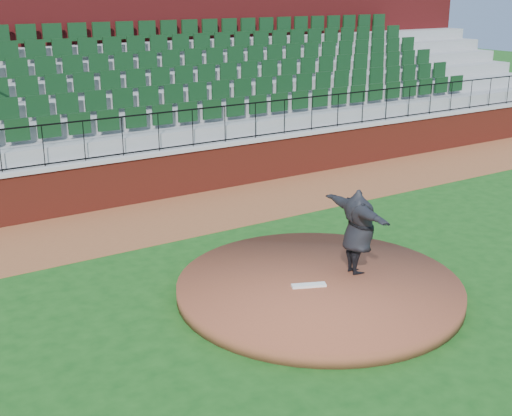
{
  "coord_description": "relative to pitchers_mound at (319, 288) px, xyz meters",
  "views": [
    {
      "loc": [
        -6.87,
        -9.17,
        5.43
      ],
      "look_at": [
        0.0,
        1.5,
        1.3
      ],
      "focal_mm": 47.86,
      "sensor_mm": 36.0,
      "label": 1
    }
  ],
  "objects": [
    {
      "name": "pitcher",
      "position": [
        0.86,
        -0.04,
        0.95
      ],
      "size": [
        0.81,
        2.08,
        1.65
      ],
      "primitive_type": "imported",
      "rotation": [
        0.0,
        0.0,
        1.44
      ],
      "color": "black",
      "rests_on": "pitchers_mound"
    },
    {
      "name": "concourse_wall",
      "position": [
        -0.35,
        12.64,
        2.62
      ],
      "size": [
        34.0,
        0.5,
        5.5
      ],
      "primitive_type": "cube",
      "color": "maroon",
      "rests_on": "ground"
    },
    {
      "name": "seating_stands",
      "position": [
        -0.35,
        9.84,
        2.18
      ],
      "size": [
        34.0,
        5.1,
        4.6
      ],
      "primitive_type": null,
      "color": "gray",
      "rests_on": "ground"
    },
    {
      "name": "pitchers_mound",
      "position": [
        0.0,
        0.0,
        0.0
      ],
      "size": [
        5.25,
        5.25,
        0.25
      ],
      "primitive_type": "cylinder",
      "color": "brown",
      "rests_on": "ground"
    },
    {
      "name": "wall_cap",
      "position": [
        -0.35,
        7.11,
        1.12
      ],
      "size": [
        34.0,
        0.45,
        0.1
      ],
      "primitive_type": "cube",
      "color": "#B7B7B7",
      "rests_on": "field_wall"
    },
    {
      "name": "field_wall",
      "position": [
        -0.35,
        7.11,
        0.47
      ],
      "size": [
        34.0,
        0.35,
        1.2
      ],
      "primitive_type": "cube",
      "color": "maroon",
      "rests_on": "ground"
    },
    {
      "name": "wall_railing",
      "position": [
        -0.35,
        7.11,
        1.67
      ],
      "size": [
        34.0,
        0.05,
        1.0
      ],
      "primitive_type": null,
      "color": "black",
      "rests_on": "wall_cap"
    },
    {
      "name": "warning_track",
      "position": [
        -0.35,
        5.51,
        -0.12
      ],
      "size": [
        34.0,
        3.2,
        0.01
      ],
      "primitive_type": "cube",
      "color": "brown",
      "rests_on": "ground"
    },
    {
      "name": "pitching_rubber",
      "position": [
        -0.29,
        -0.06,
        0.15
      ],
      "size": [
        0.64,
        0.39,
        0.04
      ],
      "primitive_type": "cube",
      "rotation": [
        0.0,
        0.0,
        -0.4
      ],
      "color": "white",
      "rests_on": "pitchers_mound"
    },
    {
      "name": "ground",
      "position": [
        -0.35,
        0.11,
        -0.12
      ],
      "size": [
        90.0,
        90.0,
        0.0
      ],
      "primitive_type": "plane",
      "color": "#164A15",
      "rests_on": "ground"
    }
  ]
}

